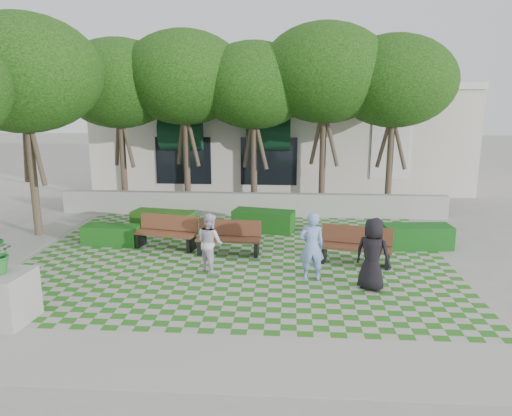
# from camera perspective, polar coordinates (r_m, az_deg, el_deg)

# --- Properties ---
(ground) EXTENTS (90.00, 90.00, 0.00)m
(ground) POSITION_cam_1_polar(r_m,az_deg,el_deg) (13.68, -2.54, -7.12)
(ground) COLOR gray
(ground) RESTS_ON ground
(lawn) EXTENTS (12.00, 12.00, 0.00)m
(lawn) POSITION_cam_1_polar(r_m,az_deg,el_deg) (14.61, -2.10, -5.75)
(lawn) COLOR #2B721E
(lawn) RESTS_ON ground
(sidewalk_south) EXTENTS (16.00, 2.00, 0.01)m
(sidewalk_south) POSITION_cam_1_polar(r_m,az_deg,el_deg) (9.45, -5.86, -16.94)
(sidewalk_south) COLOR #9E9B93
(sidewalk_south) RESTS_ON ground
(sidewalk_west) EXTENTS (2.00, 12.00, 0.01)m
(sidewalk_west) POSITION_cam_1_polar(r_m,az_deg,el_deg) (16.93, -27.21, -4.58)
(sidewalk_west) COLOR #9E9B93
(sidewalk_west) RESTS_ON ground
(retaining_wall) EXTENTS (15.00, 0.36, 0.90)m
(retaining_wall) POSITION_cam_1_polar(r_m,az_deg,el_deg) (19.48, -0.52, 0.43)
(retaining_wall) COLOR #9E9B93
(retaining_wall) RESTS_ON ground
(bench_east) EXTENTS (2.08, 1.09, 1.04)m
(bench_east) POSITION_cam_1_polar(r_m,az_deg,el_deg) (14.31, 11.34, -4.33)
(bench_east) COLOR #4F2C1B
(bench_east) RESTS_ON ground
(bench_mid) EXTENTS (1.93, 0.73, 1.00)m
(bench_mid) POSITION_cam_1_polar(r_m,az_deg,el_deg) (14.90, -3.12, -3.47)
(bench_mid) COLOR #4F2B1B
(bench_mid) RESTS_ON ground
(bench_west) EXTENTS (2.02, 1.03, 1.01)m
(bench_west) POSITION_cam_1_polar(r_m,az_deg,el_deg) (15.67, -10.18, -2.79)
(bench_west) COLOR brown
(bench_west) RESTS_ON ground
(hedge_east) EXTENTS (2.12, 1.01, 0.72)m
(hedge_east) POSITION_cam_1_polar(r_m,az_deg,el_deg) (16.27, 17.96, -3.12)
(hedge_east) COLOR #144B18
(hedge_east) RESTS_ON ground
(hedge_midright) EXTENTS (2.22, 1.27, 0.73)m
(hedge_midright) POSITION_cam_1_polar(r_m,az_deg,el_deg) (17.32, 0.86, -1.47)
(hedge_midright) COLOR #134612
(hedge_midright) RESTS_ON ground
(hedge_midleft) EXTENTS (2.22, 1.19, 0.74)m
(hedge_midleft) POSITION_cam_1_polar(r_m,az_deg,el_deg) (17.47, -10.52, -1.55)
(hedge_midleft) COLOR #1E4913
(hedge_midleft) RESTS_ON ground
(hedge_west) EXTENTS (1.81, 0.83, 0.62)m
(hedge_west) POSITION_cam_1_polar(r_m,az_deg,el_deg) (16.49, -16.19, -2.97)
(hedge_west) COLOR #144D15
(hedge_west) RESTS_ON ground
(planter_front) EXTENTS (1.17, 1.17, 1.94)m
(planter_front) POSITION_cam_1_polar(r_m,az_deg,el_deg) (11.73, -27.09, -8.02)
(planter_front) COLOR #9E9B93
(planter_front) RESTS_ON ground
(person_blue) EXTENTS (0.70, 0.51, 1.79)m
(person_blue) POSITION_cam_1_polar(r_m,az_deg,el_deg) (12.79, 6.38, -4.40)
(person_blue) COLOR #7D9BE4
(person_blue) RESTS_ON ground
(person_dark) EXTENTS (1.05, 0.94, 1.80)m
(person_dark) POSITION_cam_1_polar(r_m,az_deg,el_deg) (12.44, 13.19, -5.16)
(person_dark) COLOR black
(person_dark) RESTS_ON ground
(person_white) EXTENTS (0.97, 0.98, 1.60)m
(person_white) POSITION_cam_1_polar(r_m,az_deg,el_deg) (13.47, -5.28, -3.90)
(person_white) COLOR silver
(person_white) RESTS_ON ground
(tree_row) EXTENTS (17.70, 13.40, 7.41)m
(tree_row) POSITION_cam_1_polar(r_m,az_deg,el_deg) (19.00, -6.40, 14.40)
(tree_row) COLOR #47382B
(tree_row) RESTS_ON ground
(building) EXTENTS (18.00, 8.92, 5.15)m
(building) POSITION_cam_1_polar(r_m,az_deg,el_deg) (26.93, 2.78, 8.39)
(building) COLOR beige
(building) RESTS_ON ground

